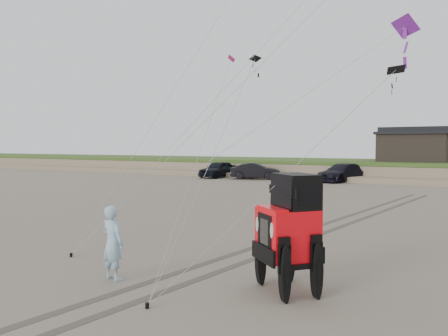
{
  "coord_description": "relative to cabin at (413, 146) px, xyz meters",
  "views": [
    {
      "loc": [
        7.11,
        -8.63,
        3.3
      ],
      "look_at": [
        0.45,
        3.0,
        2.6
      ],
      "focal_mm": 35.0,
      "sensor_mm": 36.0,
      "label": 1
    }
  ],
  "objects": [
    {
      "name": "jeep",
      "position": [
        1.53,
        -36.5,
        -2.17
      ],
      "size": [
        5.62,
        5.92,
        2.13
      ],
      "primitive_type": null,
      "rotation": [
        0.0,
        0.0,
        -0.72
      ],
      "color": "#FF0A13",
      "rests_on": "ground"
    },
    {
      "name": "stake_main",
      "position": [
        -5.13,
        -36.83,
        -3.18
      ],
      "size": [
        0.08,
        0.08,
        0.12
      ],
      "primitive_type": "cylinder",
      "color": "black",
      "rests_on": "ground"
    },
    {
      "name": "cabin",
      "position": [
        0.0,
        0.0,
        0.0
      ],
      "size": [
        6.4,
        5.4,
        3.35
      ],
      "color": "black",
      "rests_on": "dune_ridge"
    },
    {
      "name": "stake_aux",
      "position": [
        -0.54,
        -38.89,
        -3.18
      ],
      "size": [
        0.08,
        0.08,
        0.12
      ],
      "primitive_type": "cylinder",
      "color": "black",
      "rests_on": "ground"
    },
    {
      "name": "tire_tracks",
      "position": [
        0.0,
        -29.0,
        -3.23
      ],
      "size": [
        5.22,
        29.74,
        0.01
      ],
      "color": "#4C443D",
      "rests_on": "ground"
    },
    {
      "name": "truck_c",
      "position": [
        -5.17,
        -6.18,
        -2.42
      ],
      "size": [
        4.13,
        6.11,
        1.64
      ],
      "primitive_type": "imported",
      "rotation": [
        0.0,
        0.0,
        -0.36
      ],
      "color": "black",
      "rests_on": "ground"
    },
    {
      "name": "dune_ridge",
      "position": [
        -2.0,
        0.5,
        -2.42
      ],
      "size": [
        160.0,
        14.25,
        1.73
      ],
      "color": "#7A6B54",
      "rests_on": "ground"
    },
    {
      "name": "man",
      "position": [
        -2.5,
        -37.83,
        -2.32
      ],
      "size": [
        0.72,
        0.52,
        1.83
      ],
      "primitive_type": "imported",
      "rotation": [
        0.0,
        0.0,
        3.02
      ],
      "color": "#8BC1D7",
      "rests_on": "ground"
    },
    {
      "name": "truck_b",
      "position": [
        -13.23,
        -7.49,
        -2.45
      ],
      "size": [
        5.05,
        3.12,
        1.57
      ],
      "primitive_type": "imported",
      "rotation": [
        0.0,
        0.0,
        1.9
      ],
      "color": "black",
      "rests_on": "ground"
    },
    {
      "name": "ground",
      "position": [
        -2.0,
        -37.0,
        -3.24
      ],
      "size": [
        160.0,
        160.0,
        0.0
      ],
      "primitive_type": "plane",
      "color": "#6B6054",
      "rests_on": "ground"
    },
    {
      "name": "truck_a",
      "position": [
        -17.53,
        -7.29,
        -2.4
      ],
      "size": [
        2.34,
        5.07,
        1.68
      ],
      "primitive_type": "imported",
      "rotation": [
        0.0,
        0.0,
        -0.07
      ],
      "color": "black",
      "rests_on": "ground"
    }
  ]
}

